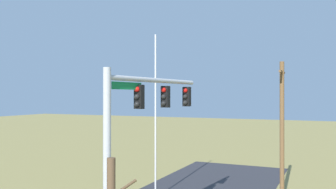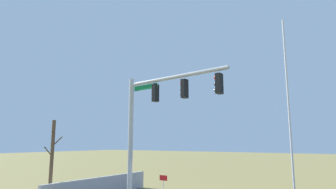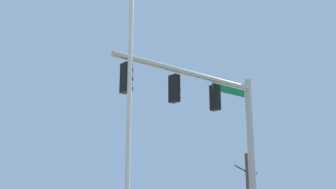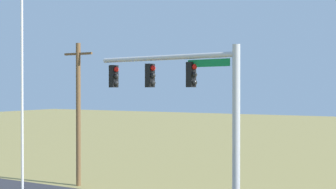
% 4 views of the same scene
% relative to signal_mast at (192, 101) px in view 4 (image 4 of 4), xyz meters
% --- Properties ---
extents(signal_mast, '(6.52, 1.06, 7.00)m').
position_rel_signal_mast_xyz_m(signal_mast, '(0.00, 0.00, 0.00)').
color(signal_mast, '#B2B5BA').
rests_on(signal_mast, ground_plane).
extents(flagpole, '(0.10, 0.10, 9.59)m').
position_rel_signal_mast_xyz_m(flagpole, '(-6.41, -2.42, -0.16)').
color(flagpole, silver).
rests_on(flagpole, ground_plane).
extents(utility_pole, '(1.90, 0.26, 7.97)m').
position_rel_signal_mast_xyz_m(utility_pole, '(-9.17, 4.36, -0.81)').
color(utility_pole, brown).
rests_on(utility_pole, ground_plane).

